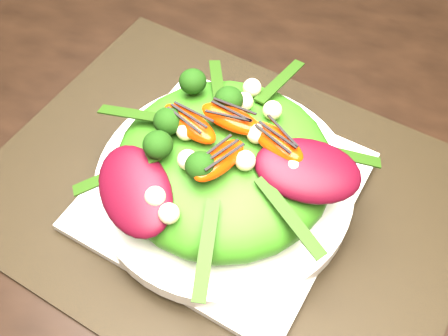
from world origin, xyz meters
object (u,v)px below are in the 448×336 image
(dining_table, at_px, (107,86))
(orange_segment, at_px, (226,118))
(placemat, at_px, (224,194))
(plate_base, at_px, (224,190))
(salad_bowl, at_px, (224,183))
(lettuce_mound, at_px, (224,164))

(dining_table, height_order, orange_segment, dining_table)
(placemat, bearing_deg, plate_base, 0.00)
(salad_bowl, height_order, orange_segment, orange_segment)
(plate_base, bearing_deg, salad_bowl, 0.00)
(placemat, bearing_deg, dining_table, 149.02)
(placemat, relative_size, salad_bowl, 1.87)
(dining_table, distance_m, placemat, 0.22)
(dining_table, height_order, salad_bowl, dining_table)
(dining_table, height_order, lettuce_mound, dining_table)
(dining_table, height_order, plate_base, dining_table)
(salad_bowl, bearing_deg, plate_base, 0.00)
(placemat, xyz_separation_m, lettuce_mound, (0.00, 0.00, 0.05))
(dining_table, bearing_deg, orange_segment, -27.04)
(plate_base, distance_m, salad_bowl, 0.01)
(orange_segment, bearing_deg, dining_table, 152.96)
(plate_base, height_order, salad_bowl, salad_bowl)
(placemat, height_order, salad_bowl, salad_bowl)
(dining_table, distance_m, lettuce_mound, 0.23)
(salad_bowl, relative_size, lettuce_mound, 1.23)
(lettuce_mound, distance_m, orange_segment, 0.05)
(placemat, distance_m, orange_segment, 0.09)
(lettuce_mound, xyz_separation_m, orange_segment, (-0.00, 0.02, 0.04))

